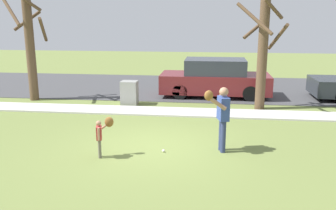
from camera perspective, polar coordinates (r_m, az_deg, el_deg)
The scene contains 10 objects.
ground_plane at distance 13.14m, azimuth 0.19°, elevation -1.29°, with size 48.00×48.00×0.00m, color olive.
sidewalk_strip at distance 13.23m, azimuth 0.24°, elevation -1.06°, with size 36.00×1.20×0.06m, color beige.
road_surface at distance 18.09m, azimuth 2.10°, elevation 2.88°, with size 36.00×6.80×0.02m, color #424244.
person_adult at distance 9.25m, azimuth 8.47°, elevation -1.21°, with size 0.66×0.75×1.69m.
person_child at distance 9.05m, azimuth -10.33°, elevation -4.17°, with size 0.42×0.46×1.00m.
baseball at distance 9.40m, azimuth -0.72°, elevation -7.24°, with size 0.07×0.07×0.07m, color white.
utility_cabinet at distance 14.44m, azimuth -6.11°, elevation 1.93°, with size 0.64×0.53×0.95m, color gray.
street_tree_near at distance 13.82m, azimuth 14.74°, elevation 8.40°, with size 1.84×1.88×4.14m.
street_tree_far at distance 15.95m, azimuth -21.00°, elevation 9.19°, with size 1.84×1.88×4.46m.
parked_suv_maroon at distance 15.94m, azimuth 7.41°, elevation 4.16°, with size 4.70×1.90×1.63m.
Camera 1 is at (1.50, -9.11, 3.39)m, focal length 38.62 mm.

